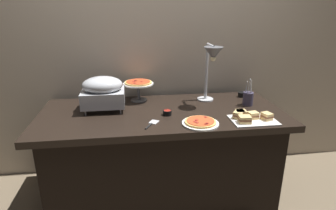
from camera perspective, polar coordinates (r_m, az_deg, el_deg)
name	(u,v)px	position (r m, az deg, el deg)	size (l,w,h in m)	color
ground_plane	(163,192)	(2.60, -1.07, -17.14)	(8.00, 8.00, 0.00)	brown
back_wall	(155,46)	(2.61, -2.53, 11.75)	(4.40, 0.04, 2.40)	#B7A893
buffet_table	(162,153)	(2.39, -1.13, -9.70)	(1.90, 0.84, 0.76)	black
chafing_dish	(103,92)	(2.27, -12.93, 2.66)	(0.33, 0.26, 0.27)	#B7BABF
heat_lamp	(212,59)	(2.29, 8.79, 9.04)	(0.15, 0.32, 0.50)	#B7BABF
pizza_plate_front	(200,123)	(2.00, 6.51, -3.52)	(0.26, 0.26, 0.03)	white
pizza_plate_center	(138,85)	(2.46, -5.97, 4.03)	(0.26, 0.26, 0.18)	#595B60
sandwich_platter	(249,117)	(2.13, 15.97, -2.37)	(0.32, 0.23, 0.06)	white
sauce_cup_near	(242,94)	(2.66, 14.54, 2.07)	(0.06, 0.06, 0.04)	black
sauce_cup_far	(167,113)	(2.15, -0.15, -1.52)	(0.07, 0.07, 0.04)	black
utensil_holder	(248,98)	(2.44, 15.75, 1.30)	(0.08, 0.08, 0.23)	#383347
serving_spatula	(151,124)	(1.99, -3.34, -3.82)	(0.11, 0.16, 0.01)	#B7BABF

